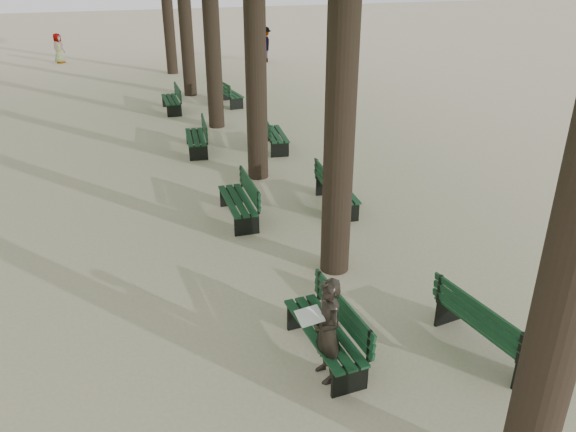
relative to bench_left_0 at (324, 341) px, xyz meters
name	(u,v)px	position (x,y,z in m)	size (l,w,h in m)	color
ground	(319,397)	(-0.37, -0.73, -0.27)	(120.00, 120.00, 0.00)	#B9B08C
bench_left_0	(324,341)	(0.00, 0.00, 0.00)	(0.65, 1.82, 0.92)	black
bench_left_1	(238,208)	(0.00, 4.90, 0.00)	(0.63, 1.82, 0.92)	black
bench_left_2	(196,143)	(0.00, 9.83, 0.00)	(0.77, 1.85, 0.92)	black
bench_left_3	(172,104)	(0.00, 14.78, 0.00)	(0.62, 1.81, 0.92)	black
bench_right_0	(487,335)	(2.27, -0.62, 0.00)	(0.79, 1.86, 0.92)	black
bench_right_1	(337,197)	(2.27, 4.79, 0.00)	(0.75, 1.85, 0.92)	black
bench_right_2	(275,140)	(2.27, 9.36, 0.00)	(0.80, 1.86, 0.92)	black
bench_right_3	(230,98)	(2.27, 15.10, 0.00)	(0.75, 1.85, 0.92)	black
man_with_map	(327,331)	(-0.13, -0.39, 0.49)	(0.60, 0.62, 1.52)	black
pedestrian_d	(58,48)	(-4.13, 27.16, 0.49)	(0.75, 0.31, 1.53)	#262628
pedestrian_b	(265,44)	(6.35, 23.88, 0.65)	(1.20, 0.37, 1.85)	#262628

